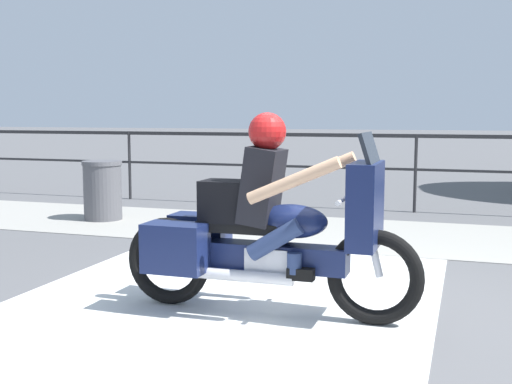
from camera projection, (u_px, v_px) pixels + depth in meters
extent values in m
plane|color=#565659|center=(355.00, 316.00, 4.98)|extent=(120.00, 120.00, 0.00)
cube|color=#99968E|center=(400.00, 236.00, 8.18)|extent=(44.00, 2.40, 0.01)
cube|color=silver|center=(212.00, 309.00, 5.14)|extent=(3.46, 6.00, 0.01)
cube|color=#232326|center=(417.00, 136.00, 10.06)|extent=(36.00, 0.04, 0.06)
cube|color=#232326|center=(415.00, 170.00, 10.13)|extent=(36.00, 0.03, 0.04)
cylinder|color=#232326|center=(130.00, 165.00, 11.73)|extent=(0.05, 0.05, 1.24)
cylinder|color=#232326|center=(415.00, 173.00, 10.13)|extent=(0.05, 0.05, 1.24)
torus|color=black|center=(375.00, 277.00, 4.72)|extent=(0.72, 0.11, 0.72)
torus|color=black|center=(168.00, 261.00, 5.25)|extent=(0.72, 0.11, 0.72)
cube|color=#141E47|center=(266.00, 256.00, 4.97)|extent=(1.28, 0.22, 0.20)
cube|color=silver|center=(270.00, 263.00, 4.97)|extent=(0.34, 0.26, 0.26)
ellipsoid|color=#141E47|center=(292.00, 221.00, 4.88)|extent=(0.56, 0.30, 0.26)
cube|color=black|center=(246.00, 226.00, 5.00)|extent=(0.74, 0.28, 0.08)
cube|color=#141E47|center=(366.00, 205.00, 4.68)|extent=(0.20, 0.56, 0.62)
cube|color=#1E232B|center=(369.00, 149.00, 4.63)|extent=(0.10, 0.48, 0.24)
cylinder|color=silver|center=(347.00, 197.00, 4.72)|extent=(0.04, 0.70, 0.04)
cylinder|color=silver|center=(235.00, 275.00, 4.90)|extent=(0.92, 0.09, 0.09)
cube|color=#141E47|center=(175.00, 248.00, 4.95)|extent=(0.48, 0.28, 0.38)
cube|color=#141E47|center=(200.00, 237.00, 5.40)|extent=(0.48, 0.28, 0.38)
cylinder|color=silver|center=(372.00, 241.00, 4.70)|extent=(0.18, 0.06, 0.53)
cube|color=black|center=(262.00, 186.00, 4.92)|extent=(0.32, 0.36, 0.61)
sphere|color=tan|center=(267.00, 134.00, 4.86)|extent=(0.23, 0.23, 0.23)
sphere|color=#B21919|center=(267.00, 131.00, 4.86)|extent=(0.29, 0.29, 0.29)
cylinder|color=navy|center=(275.00, 240.00, 4.78)|extent=(0.44, 0.13, 0.34)
cylinder|color=navy|center=(294.00, 263.00, 4.75)|extent=(0.11, 0.11, 0.16)
cube|color=black|center=(301.00, 274.00, 4.74)|extent=(0.20, 0.10, 0.09)
cylinder|color=navy|center=(286.00, 233.00, 5.06)|extent=(0.44, 0.13, 0.34)
cylinder|color=navy|center=(304.00, 255.00, 5.03)|extent=(0.11, 0.11, 0.16)
cube|color=black|center=(310.00, 265.00, 5.03)|extent=(0.20, 0.10, 0.09)
cylinder|color=tan|center=(293.00, 181.00, 4.52)|extent=(0.69, 0.09, 0.36)
cylinder|color=tan|center=(313.00, 173.00, 5.09)|extent=(0.69, 0.09, 0.36)
cube|color=black|center=(226.00, 201.00, 5.03)|extent=(0.37, 0.29, 0.32)
cylinder|color=#515156|center=(103.00, 193.00, 9.43)|extent=(0.55, 0.55, 0.82)
cylinder|color=#515156|center=(102.00, 163.00, 9.37)|extent=(0.58, 0.58, 0.06)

